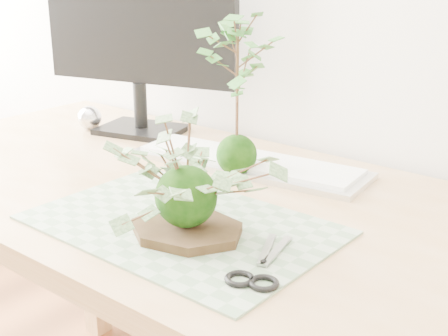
% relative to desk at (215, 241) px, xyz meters
% --- Properties ---
extents(desk, '(1.60, 0.70, 0.74)m').
position_rel_desk_xyz_m(desk, '(0.00, 0.00, 0.00)').
color(desk, tan).
rests_on(desk, ground_plane).
extents(cutting_mat, '(0.48, 0.32, 0.00)m').
position_rel_desk_xyz_m(cutting_mat, '(0.04, -0.13, 0.09)').
color(cutting_mat, '#61805C').
rests_on(cutting_mat, desk).
extents(stone_dish, '(0.22, 0.22, 0.01)m').
position_rel_desk_xyz_m(stone_dish, '(0.07, -0.15, 0.10)').
color(stone_dish, black).
rests_on(stone_dish, cutting_mat).
extents(ivy_kokedama, '(0.35, 0.35, 0.19)m').
position_rel_desk_xyz_m(ivy_kokedama, '(0.07, -0.15, 0.20)').
color(ivy_kokedama, black).
rests_on(ivy_kokedama, stone_dish).
extents(maple_kokedama, '(0.21, 0.21, 0.34)m').
position_rel_desk_xyz_m(maple_kokedama, '(-0.05, 0.12, 0.32)').
color(maple_kokedama, black).
rests_on(maple_kokedama, desk).
extents(keyboard, '(0.52, 0.21, 0.02)m').
position_rel_desk_xyz_m(keyboard, '(-0.06, 0.17, 0.10)').
color(keyboard, silver).
rests_on(keyboard, desk).
extents(monitor, '(0.49, 0.19, 0.44)m').
position_rel_desk_xyz_m(monitor, '(-0.42, 0.22, 0.34)').
color(monitor, black).
rests_on(monitor, desk).
extents(foil_ball, '(0.06, 0.06, 0.06)m').
position_rel_desk_xyz_m(foil_ball, '(-0.53, 0.15, 0.12)').
color(foil_ball, white).
rests_on(foil_ball, desk).
extents(scissors, '(0.09, 0.17, 0.01)m').
position_rel_desk_xyz_m(scissors, '(0.23, -0.19, 0.10)').
color(scissors, gray).
rests_on(scissors, cutting_mat).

